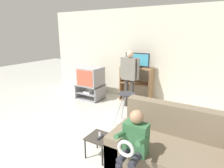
# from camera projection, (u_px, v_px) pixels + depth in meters

# --- Properties ---
(wall_back) EXTENTS (6.40, 0.06, 2.60)m
(wall_back) POSITION_uv_depth(u_px,v_px,m) (142.00, 55.00, 5.35)
(wall_back) COLOR silver
(wall_back) RESTS_ON ground_plane
(tv_stand) EXTENTS (0.76, 0.56, 0.42)m
(tv_stand) POSITION_uv_depth(u_px,v_px,m) (90.00, 92.00, 5.64)
(tv_stand) COLOR #939399
(tv_stand) RESTS_ON ground_plane
(television_main) EXTENTS (0.64, 0.59, 0.53)m
(television_main) POSITION_uv_depth(u_px,v_px,m) (91.00, 76.00, 5.51)
(television_main) COLOR #9E9EA3
(television_main) RESTS_ON tv_stand
(media_shelf) EXTENTS (0.90, 0.40, 1.00)m
(media_shelf) POSITION_uv_depth(u_px,v_px,m) (136.00, 84.00, 5.35)
(media_shelf) COLOR #8E6642
(media_shelf) RESTS_ON ground_plane
(television_flat) EXTENTS (0.69, 0.20, 0.40)m
(television_flat) POSITION_uv_depth(u_px,v_px,m) (137.00, 61.00, 5.14)
(television_flat) COLOR black
(television_flat) RESTS_ON media_shelf
(folding_stool) EXTENTS (0.46, 0.40, 0.72)m
(folding_stool) POSITION_uv_depth(u_px,v_px,m) (127.00, 100.00, 3.94)
(folding_stool) COLOR #B7B7BC
(folding_stool) RESTS_ON ground_plane
(snack_table) EXTENTS (0.37, 0.37, 0.36)m
(snack_table) POSITION_uv_depth(u_px,v_px,m) (99.00, 140.00, 2.97)
(snack_table) COLOR #38332D
(snack_table) RESTS_ON ground_plane
(remote_control_black) EXTENTS (0.04, 0.14, 0.02)m
(remote_control_black) POSITION_uv_depth(u_px,v_px,m) (100.00, 137.00, 2.91)
(remote_control_black) COLOR #232328
(remote_control_black) RESTS_ON snack_table
(remote_control_white) EXTENTS (0.11, 0.14, 0.02)m
(remote_control_white) POSITION_uv_depth(u_px,v_px,m) (100.00, 135.00, 2.99)
(remote_control_white) COLOR gray
(remote_control_white) RESTS_ON snack_table
(couch) EXTENTS (1.66, 0.92, 0.92)m
(couch) POSITION_uv_depth(u_px,v_px,m) (173.00, 153.00, 2.62)
(couch) COLOR #756651
(couch) RESTS_ON ground_plane
(person_standing_adult) EXTENTS (0.53, 0.20, 1.50)m
(person_standing_adult) POSITION_uv_depth(u_px,v_px,m) (130.00, 74.00, 4.84)
(person_standing_adult) COLOR #3D3833
(person_standing_adult) RESTS_ON ground_plane
(person_seated_child) EXTENTS (0.33, 0.43, 1.04)m
(person_seated_child) POSITION_uv_depth(u_px,v_px,m) (133.00, 145.00, 2.29)
(person_seated_child) COLOR #2D2D38
(person_seated_child) RESTS_ON ground_plane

